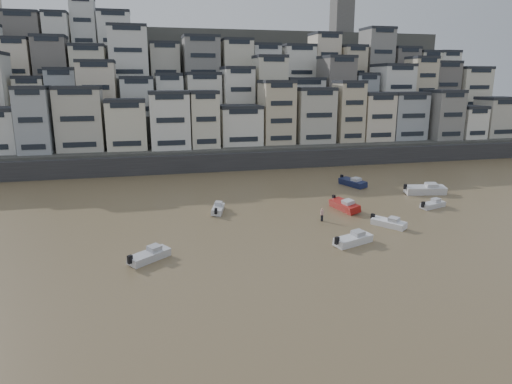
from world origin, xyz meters
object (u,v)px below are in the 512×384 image
object	(u,v)px
boat_g	(425,188)
person_pink	(322,215)
boat_e	(344,205)
boat_i	(353,181)
boat_j	(149,254)
boat_a	(353,238)
boat_f	(218,208)
boat_b	(389,222)
boat_d	(433,204)

from	to	relation	value
boat_g	person_pink	bearing A→B (deg)	-144.89
boat_e	person_pink	world-z (taller)	person_pink
boat_i	boat_g	world-z (taller)	boat_g
boat_g	boat_e	world-z (taller)	boat_g
boat_g	boat_e	size ratio (longest dim) A/B	1.17
boat_j	boat_e	size ratio (longest dim) A/B	0.84
boat_j	boat_a	bearing A→B (deg)	-40.03
boat_a	person_pink	world-z (taller)	person_pink
boat_a	boat_i	distance (m)	29.08
boat_f	boat_i	bearing A→B (deg)	-51.45
boat_f	boat_e	distance (m)	17.62
boat_j	boat_g	size ratio (longest dim) A/B	0.72
boat_b	boat_e	bearing A→B (deg)	162.08
boat_a	person_pink	xyz separation A→B (m)	(-0.16, 8.81, 0.16)
boat_i	boat_e	size ratio (longest dim) A/B	1.00
boat_e	boat_a	bearing A→B (deg)	-29.52
boat_a	boat_b	distance (m)	8.36
boat_b	person_pink	distance (m)	8.30
boat_g	person_pink	size ratio (longest dim) A/B	3.98
boat_i	boat_b	world-z (taller)	boat_i
person_pink	boat_j	bearing A→B (deg)	-159.35
boat_i	boat_e	world-z (taller)	boat_i
boat_b	boat_j	bearing A→B (deg)	-114.91
boat_g	boat_b	size ratio (longest dim) A/B	1.47
boat_f	boat_e	size ratio (longest dim) A/B	0.80
boat_a	boat_i	xyz separation A→B (m)	(12.47, 26.27, 0.10)
person_pink	boat_f	bearing A→B (deg)	149.83
boat_j	boat_b	xyz separation A→B (m)	(29.00, 4.01, -0.04)
boat_e	boat_d	bearing A→B (deg)	72.63
boat_f	boat_b	world-z (taller)	boat_f
boat_j	boat_i	bearing A→B (deg)	-1.85
person_pink	boat_g	bearing A→B (deg)	23.84
boat_a	boat_d	bearing A→B (deg)	11.72
boat_j	boat_b	world-z (taller)	boat_j
boat_d	boat_e	size ratio (longest dim) A/B	0.76
boat_b	person_pink	size ratio (longest dim) A/B	2.70
boat_a	boat_j	distance (m)	22.02
boat_a	boat_g	xyz separation A→B (m)	(21.18, 18.24, 0.23)
person_pink	boat_b	bearing A→B (deg)	-30.59
boat_b	person_pink	xyz separation A→B (m)	(-7.14, 4.22, 0.23)
boat_g	boat_b	world-z (taller)	boat_g
boat_b	boat_e	size ratio (longest dim) A/B	0.79
boat_a	boat_d	distance (m)	20.69
boat_a	boat_b	size ratio (longest dim) A/B	1.11
boat_i	boat_e	xyz separation A→B (m)	(-7.67, -13.45, -0.00)
boat_e	person_pink	size ratio (longest dim) A/B	3.42
boat_d	boat_i	distance (m)	16.16
boat_a	boat_f	distance (m)	20.33
boat_a	boat_d	size ratio (longest dim) A/B	1.16
boat_j	person_pink	distance (m)	23.36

